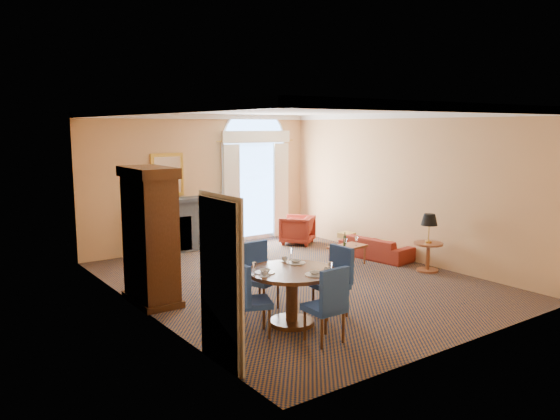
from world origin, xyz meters
TOP-DOWN VIEW (x-y plane):
  - ground at (0.00, 0.00)m, footprint 7.50×7.50m
  - room_envelope at (-0.03, 0.67)m, footprint 6.04×7.52m
  - armoire at (-2.72, 0.36)m, footprint 0.65×1.15m
  - dining_table at (-1.44, -1.82)m, footprint 1.32×1.32m
  - dining_chair_north at (-1.43, -0.89)m, footprint 0.60×0.60m
  - dining_chair_south at (-1.48, -2.70)m, footprint 0.49×0.50m
  - dining_chair_east at (-0.62, -1.85)m, footprint 0.52×0.51m
  - dining_chair_west at (-2.24, -1.85)m, footprint 0.62×0.62m
  - sofa at (2.55, 0.39)m, footprint 0.87×1.72m
  - armchair at (2.04, 2.61)m, footprint 1.08×1.08m
  - coffee_table at (1.62, 0.31)m, footprint 0.86×0.54m
  - side_table at (2.60, -1.01)m, footprint 0.59×0.59m

SIDE VIEW (x-z plane):
  - ground at x=0.00m, z-range 0.00..0.00m
  - sofa at x=2.55m, z-range 0.00..0.48m
  - armchair at x=2.04m, z-range 0.00..0.71m
  - coffee_table at x=1.62m, z-range 0.03..0.75m
  - dining_table at x=-1.44m, z-range 0.09..1.12m
  - dining_chair_north at x=-1.43m, z-range 0.07..1.14m
  - dining_chair_south at x=-1.48m, z-range 0.07..1.14m
  - dining_chair_east at x=-0.62m, z-range 0.07..1.14m
  - dining_chair_west at x=-2.24m, z-range 0.07..1.14m
  - side_table at x=2.60m, z-range 0.15..1.30m
  - armoire at x=-2.72m, z-range -0.04..2.22m
  - room_envelope at x=-0.03m, z-range 0.78..4.23m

